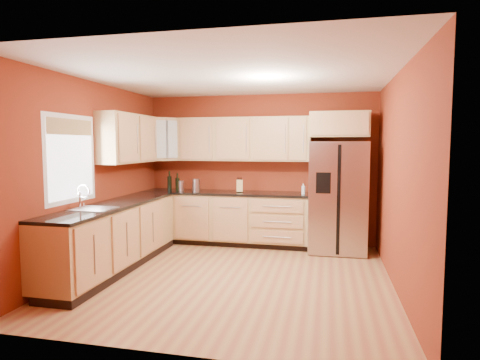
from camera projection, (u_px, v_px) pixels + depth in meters
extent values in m
plane|color=#A86341|center=(233.00, 277.00, 5.25)|extent=(4.00, 4.00, 0.00)
plane|color=silver|center=(233.00, 75.00, 5.02)|extent=(4.00, 4.00, 0.00)
cube|color=maroon|center=(259.00, 169.00, 7.08)|extent=(4.00, 0.04, 2.60)
cube|color=maroon|center=(174.00, 199.00, 3.19)|extent=(4.00, 0.04, 2.60)
cube|color=maroon|center=(93.00, 176.00, 5.56)|extent=(0.04, 4.00, 2.60)
cube|color=maroon|center=(398.00, 181.00, 4.71)|extent=(0.04, 4.00, 2.60)
cube|color=#A88B51|center=(225.00, 219.00, 6.98)|extent=(2.90, 0.60, 0.88)
cube|color=#A88B51|center=(114.00, 238.00, 5.58)|extent=(0.60, 2.80, 0.88)
cube|color=black|center=(225.00, 193.00, 6.93)|extent=(2.90, 0.62, 0.04)
cube|color=black|center=(114.00, 205.00, 5.53)|extent=(0.62, 2.80, 0.04)
cube|color=#A88B51|center=(243.00, 139.00, 6.93)|extent=(2.30, 0.33, 0.75)
cube|color=#A88B51|center=(128.00, 139.00, 6.19)|extent=(0.33, 1.35, 0.75)
cube|color=#A88B51|center=(163.00, 139.00, 7.07)|extent=(0.67, 0.67, 0.75)
cube|color=#A88B51|center=(339.00, 125.00, 6.43)|extent=(0.92, 0.60, 0.40)
cube|color=#B4B3B8|center=(338.00, 197.00, 6.46)|extent=(0.90, 0.75, 1.78)
cube|color=white|center=(71.00, 159.00, 5.05)|extent=(0.03, 0.90, 1.00)
cylinder|color=#B4B3B8|center=(196.00, 185.00, 6.95)|extent=(0.14, 0.14, 0.22)
cylinder|color=#B4B3B8|center=(181.00, 186.00, 7.07)|extent=(0.14, 0.14, 0.18)
cube|color=tan|center=(240.00, 186.00, 6.86)|extent=(0.12, 0.11, 0.21)
cylinder|color=white|center=(303.00, 189.00, 6.57)|extent=(0.08, 0.08, 0.17)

